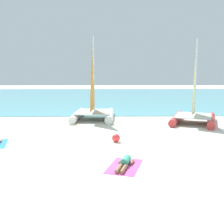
# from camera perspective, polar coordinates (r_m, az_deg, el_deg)

# --- Properties ---
(ground_plane) EXTENTS (120.00, 120.00, 0.00)m
(ground_plane) POSITION_cam_1_polar(r_m,az_deg,el_deg) (21.02, -0.25, -1.18)
(ground_plane) COLOR silver
(ocean_water) EXTENTS (120.00, 40.00, 0.05)m
(ocean_water) POSITION_cam_1_polar(r_m,az_deg,el_deg) (41.28, -0.62, 3.46)
(ocean_water) COLOR #5BB2C1
(ocean_water) RESTS_ON ground
(sailboat_white) EXTENTS (3.28, 4.94, 6.26)m
(sailboat_white) POSITION_cam_1_polar(r_m,az_deg,el_deg) (20.11, -4.06, 1.06)
(sailboat_white) COLOR white
(sailboat_white) RESTS_ON ground
(sailboat_red) EXTENTS (4.33, 5.23, 5.86)m
(sailboat_red) POSITION_cam_1_polar(r_m,az_deg,el_deg) (19.29, 17.19, 0.23)
(sailboat_red) COLOR #CC3838
(sailboat_red) RESTS_ON ground
(towel_right) EXTENTS (1.60, 2.14, 0.01)m
(towel_right) POSITION_cam_1_polar(r_m,az_deg,el_deg) (10.09, 2.69, -11.57)
(towel_right) COLOR #D84C99
(towel_right) RESTS_ON ground
(sunbather_right) EXTENTS (0.82, 1.54, 0.30)m
(sunbather_right) POSITION_cam_1_polar(r_m,az_deg,el_deg) (10.11, 2.78, -10.78)
(sunbather_right) COLOR #3FB28C
(sunbather_right) RESTS_ON towel_right
(beach_ball) EXTENTS (0.42, 0.42, 0.42)m
(beach_ball) POSITION_cam_1_polar(r_m,az_deg,el_deg) (13.45, 0.86, -5.62)
(beach_ball) COLOR red
(beach_ball) RESTS_ON ground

